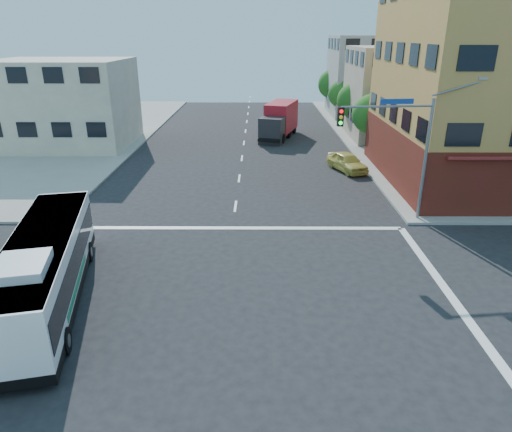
{
  "coord_description": "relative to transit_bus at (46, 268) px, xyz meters",
  "views": [
    {
      "loc": [
        1.45,
        -14.08,
        10.19
      ],
      "look_at": [
        1.35,
        5.3,
        2.42
      ],
      "focal_mm": 32.0,
      "sensor_mm": 36.0,
      "label": 1
    }
  ],
  "objects": [
    {
      "name": "street_tree_c",
      "position": [
        18.86,
        42.1,
        1.88
      ],
      "size": [
        3.4,
        3.4,
        5.29
      ],
      "color": "#331E12",
      "rests_on": "ground"
    },
    {
      "name": "parked_car",
      "position": [
        15.46,
        19.28,
        -0.85
      ],
      "size": [
        3.12,
        4.62,
        1.46
      ],
      "primitive_type": "imported",
      "rotation": [
        0.0,
        0.0,
        0.36
      ],
      "color": "#D3C355",
      "rests_on": "ground"
    },
    {
      "name": "transit_bus",
      "position": [
        0.0,
        0.0,
        0.0
      ],
      "size": [
        4.7,
        11.16,
        3.23
      ],
      "rotation": [
        0.0,
        0.0,
        0.22
      ],
      "color": "black",
      "rests_on": "ground"
    },
    {
      "name": "building_east_near",
      "position": [
        23.94,
        32.15,
        2.93
      ],
      "size": [
        12.06,
        10.06,
        9.0
      ],
      "color": "tan",
      "rests_on": "ground"
    },
    {
      "name": "building_east_far",
      "position": [
        23.94,
        46.15,
        3.43
      ],
      "size": [
        12.06,
        10.06,
        10.0
      ],
      "color": "#989994",
      "rests_on": "ground"
    },
    {
      "name": "street_tree_b",
      "position": [
        18.86,
        34.1,
        2.17
      ],
      "size": [
        3.8,
        3.8,
        5.79
      ],
      "color": "#331E12",
      "rests_on": "ground"
    },
    {
      "name": "ground",
      "position": [
        6.96,
        -1.83,
        -1.58
      ],
      "size": [
        120.0,
        120.0,
        0.0
      ],
      "primitive_type": "plane",
      "color": "black",
      "rests_on": "ground"
    },
    {
      "name": "box_truck",
      "position": [
        10.56,
        31.78,
        0.14
      ],
      "size": [
        4.44,
        8.18,
        3.54
      ],
      "rotation": [
        0.0,
        0.0,
        -0.29
      ],
      "color": "#232226",
      "rests_on": "ground"
    },
    {
      "name": "building_west",
      "position": [
        -10.06,
        28.16,
        2.43
      ],
      "size": [
        12.06,
        10.06,
        8.0
      ],
      "color": "beige",
      "rests_on": "ground"
    },
    {
      "name": "street_tree_a",
      "position": [
        18.86,
        26.1,
        2.01
      ],
      "size": [
        3.6,
        3.6,
        5.53
      ],
      "color": "#331E12",
      "rests_on": "ground"
    },
    {
      "name": "signal_mast_ne",
      "position": [
        16.04,
        8.79,
        3.4
      ],
      "size": [
        7.91,
        1.13,
        8.07
      ],
      "color": "gray",
      "rests_on": "ground"
    },
    {
      "name": "street_tree_d",
      "position": [
        18.86,
        50.1,
        2.3
      ],
      "size": [
        4.0,
        4.0,
        6.03
      ],
      "color": "#331E12",
      "rests_on": "ground"
    }
  ]
}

